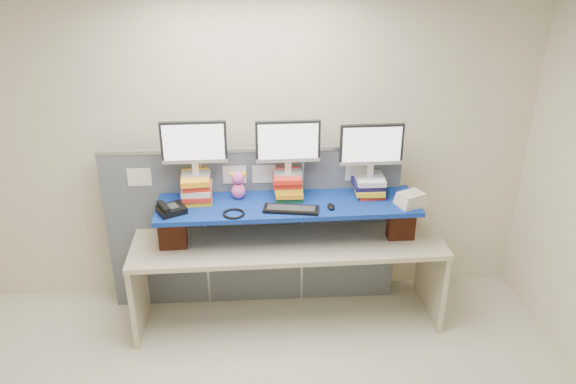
{
  "coord_description": "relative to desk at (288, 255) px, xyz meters",
  "views": [
    {
      "loc": [
        0.03,
        -2.65,
        3.18
      ],
      "look_at": [
        0.29,
        1.5,
        1.24
      ],
      "focal_mm": 35.0,
      "sensor_mm": 36.0,
      "label": 1
    }
  ],
  "objects": [
    {
      "name": "book_stack_left",
      "position": [
        -0.75,
        0.1,
        0.62
      ],
      "size": [
        0.26,
        0.33,
        0.23
      ],
      "color": "yellow",
      "rests_on": "blue_board"
    },
    {
      "name": "room",
      "position": [
        -0.29,
        -1.5,
        0.76
      ],
      "size": [
        5.0,
        4.0,
        2.8
      ],
      "color": "beige",
      "rests_on": "ground"
    },
    {
      "name": "desk_phone",
      "position": [
        -0.94,
        -0.12,
        0.54
      ],
      "size": [
        0.27,
        0.26,
        0.09
      ],
      "rotation": [
        0.0,
        0.0,
        0.49
      ],
      "color": "black",
      "rests_on": "blue_board"
    },
    {
      "name": "binder_stack",
      "position": [
        1.0,
        -0.1,
        0.55
      ],
      "size": [
        0.27,
        0.25,
        0.11
      ],
      "rotation": [
        0.0,
        0.0,
        0.38
      ],
      "color": "beige",
      "rests_on": "blue_board"
    },
    {
      "name": "plush_toy",
      "position": [
        -0.41,
        0.12,
        0.63
      ],
      "size": [
        0.14,
        0.11,
        0.24
      ],
      "rotation": [
        0.0,
        0.0,
        0.1
      ],
      "color": "#EE5AAC",
      "rests_on": "blue_board"
    },
    {
      "name": "monitor_right",
      "position": [
        0.7,
        0.13,
        0.93
      ],
      "size": [
        0.53,
        0.15,
        0.46
      ],
      "rotation": [
        0.0,
        0.0,
        0.02
      ],
      "color": "#B0B1B6",
      "rests_on": "book_stack_right"
    },
    {
      "name": "cubicle_partition",
      "position": [
        -0.29,
        0.28,
        0.13
      ],
      "size": [
        2.6,
        0.06,
        1.53
      ],
      "color": "#4E545C",
      "rests_on": "ground"
    },
    {
      "name": "monitor_center",
      "position": [
        0.01,
        0.12,
        0.97
      ],
      "size": [
        0.53,
        0.15,
        0.46
      ],
      "rotation": [
        0.0,
        0.0,
        0.02
      ],
      "color": "#B0B1B6",
      "rests_on": "book_stack_center"
    },
    {
      "name": "headset",
      "position": [
        -0.44,
        -0.18,
        0.51
      ],
      "size": [
        0.21,
        0.21,
        0.02
      ],
      "primitive_type": "torus",
      "rotation": [
        0.0,
        0.0,
        -0.24
      ],
      "color": "black",
      "rests_on": "blue_board"
    },
    {
      "name": "blue_board",
      "position": [
        -0.0,
        0.0,
        0.48
      ],
      "size": [
        2.17,
        0.58,
        0.04
      ],
      "primitive_type": "cube",
      "rotation": [
        0.0,
        0.0,
        0.02
      ],
      "color": "navy",
      "rests_on": "brick_pier_left"
    },
    {
      "name": "monitor_left",
      "position": [
        -0.75,
        0.1,
        0.99
      ],
      "size": [
        0.53,
        0.15,
        0.46
      ],
      "rotation": [
        0.0,
        0.0,
        0.02
      ],
      "color": "#B0B1B6",
      "rests_on": "book_stack_left"
    },
    {
      "name": "book_stack_center",
      "position": [
        0.01,
        0.12,
        0.61
      ],
      "size": [
        0.26,
        0.3,
        0.21
      ],
      "color": "#1B6632",
      "rests_on": "blue_board"
    },
    {
      "name": "brick_pier_left",
      "position": [
        -0.95,
        -0.07,
        0.31
      ],
      "size": [
        0.22,
        0.13,
        0.3
      ],
      "primitive_type": "cube",
      "rotation": [
        0.0,
        0.0,
        0.02
      ],
      "color": "#612915",
      "rests_on": "desk"
    },
    {
      "name": "keyboard",
      "position": [
        0.02,
        -0.14,
        0.52
      ],
      "size": [
        0.46,
        0.22,
        0.03
      ],
      "rotation": [
        0.0,
        0.0,
        -0.17
      ],
      "color": "black",
      "rests_on": "blue_board"
    },
    {
      "name": "desk",
      "position": [
        0.0,
        0.0,
        0.0
      ],
      "size": [
        2.65,
        0.82,
        0.8
      ],
      "rotation": [
        0.0,
        0.0,
        0.02
      ],
      "color": "#C4B696",
      "rests_on": "ground"
    },
    {
      "name": "book_stack_right",
      "position": [
        0.7,
        0.14,
        0.59
      ],
      "size": [
        0.26,
        0.31,
        0.16
      ],
      "color": "red",
      "rests_on": "blue_board"
    },
    {
      "name": "brick_pier_right",
      "position": [
        0.96,
        -0.03,
        0.31
      ],
      "size": [
        0.22,
        0.13,
        0.3
      ],
      "primitive_type": "cube",
      "rotation": [
        0.0,
        0.0,
        0.02
      ],
      "color": "#612915",
      "rests_on": "desk"
    },
    {
      "name": "mouse",
      "position": [
        0.34,
        -0.12,
        0.52
      ],
      "size": [
        0.08,
        0.11,
        0.03
      ],
      "primitive_type": "ellipsoid",
      "rotation": [
        0.0,
        0.0,
        -0.17
      ],
      "color": "black",
      "rests_on": "blue_board"
    }
  ]
}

